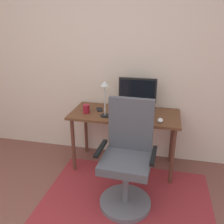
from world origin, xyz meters
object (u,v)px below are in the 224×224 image
at_px(monitor, 137,92).
at_px(computer_mouse, 160,120).
at_px(coffee_cup, 86,109).
at_px(cell_phone, 100,109).
at_px(desk, 125,120).
at_px(keyboard, 131,118).
at_px(office_chair, 127,163).
at_px(desk_lamp, 105,92).

bearing_deg(monitor, computer_mouse, -47.23).
distance_m(coffee_cup, cell_phone, 0.19).
bearing_deg(desk, cell_phone, 171.54).
height_order(keyboard, cell_phone, keyboard).
bearing_deg(computer_mouse, monitor, 132.77).
bearing_deg(computer_mouse, desk, 158.51).
xyz_separation_m(keyboard, cell_phone, (-0.43, 0.21, -0.00)).
height_order(keyboard, coffee_cup, coffee_cup).
bearing_deg(office_chair, desk, 104.55).
height_order(desk_lamp, office_chair, desk_lamp).
xyz_separation_m(keyboard, desk_lamp, (-0.31, 0.02, 0.28)).
bearing_deg(monitor, desk, -128.31).
bearing_deg(keyboard, desk_lamp, 175.54).
bearing_deg(computer_mouse, keyboard, 179.96).
relative_size(desk, coffee_cup, 12.61).
distance_m(keyboard, cell_phone, 0.48).
bearing_deg(office_chair, monitor, 93.39).
xyz_separation_m(desk, cell_phone, (-0.33, 0.05, 0.09)).
bearing_deg(cell_phone, coffee_cup, -152.40).
distance_m(computer_mouse, desk_lamp, 0.68).
distance_m(cell_phone, desk_lamp, 0.36).
height_order(desk, cell_phone, cell_phone).
bearing_deg(computer_mouse, office_chair, -120.59).
bearing_deg(office_chair, computer_mouse, 61.52).
bearing_deg(coffee_cup, cell_phone, 48.71).
bearing_deg(office_chair, cell_phone, 126.31).
bearing_deg(desk, office_chair, -77.57).
relative_size(desk, cell_phone, 9.18).
height_order(coffee_cup, cell_phone, coffee_cup).
height_order(monitor, coffee_cup, monitor).
bearing_deg(desk_lamp, desk, 34.17).
distance_m(desk, desk_lamp, 0.45).
bearing_deg(cell_phone, desk, -29.58).
xyz_separation_m(desk, office_chair, (0.14, -0.64, -0.19)).
relative_size(desk, desk_lamp, 3.08).
bearing_deg(coffee_cup, office_chair, -42.77).
height_order(keyboard, office_chair, office_chair).
distance_m(monitor, desk_lamp, 0.45).
xyz_separation_m(keyboard, office_chair, (0.04, -0.47, -0.28)).
bearing_deg(computer_mouse, desk_lamp, 177.79).
relative_size(keyboard, office_chair, 0.40).
bearing_deg(keyboard, monitor, 85.80).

